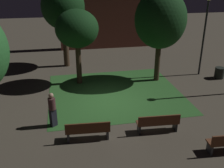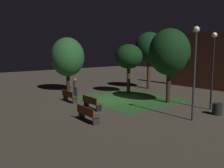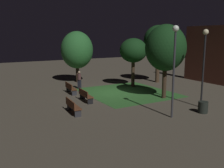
% 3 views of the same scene
% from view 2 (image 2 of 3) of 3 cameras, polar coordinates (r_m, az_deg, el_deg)
% --- Properties ---
extents(ground_plane, '(60.00, 60.00, 0.00)m').
position_cam_2_polar(ground_plane, '(19.73, 0.25, -3.67)').
color(ground_plane, '#4C4438').
extents(grass_lawn, '(7.37, 6.75, 0.01)m').
position_cam_2_polar(grass_lawn, '(20.10, 3.67, -3.46)').
color(grass_lawn, '#2D6028').
rests_on(grass_lawn, ground).
extents(bench_near_trees, '(1.83, 0.60, 0.88)m').
position_cam_2_polar(bench_near_trees, '(19.09, -9.94, -2.72)').
color(bench_near_trees, '#512D19').
rests_on(bench_near_trees, ground).
extents(bench_front_left, '(1.82, 0.58, 0.88)m').
position_cam_2_polar(bench_front_left, '(16.61, -4.82, -4.25)').
color(bench_front_left, brown).
rests_on(bench_front_left, ground).
extents(bench_front_right, '(1.83, 0.61, 0.88)m').
position_cam_2_polar(bench_front_right, '(13.80, -5.76, -6.81)').
color(bench_front_right, brown).
rests_on(bench_front_right, ground).
extents(tree_left_canopy, '(2.94, 2.94, 5.74)m').
position_cam_2_polar(tree_left_canopy, '(25.25, 8.67, 8.29)').
color(tree_left_canopy, '#423021').
rests_on(tree_left_canopy, ground).
extents(tree_right_canopy, '(2.50, 2.50, 4.48)m').
position_cam_2_polar(tree_right_canopy, '(22.32, 3.91, 6.31)').
color(tree_right_canopy, '#38281C').
rests_on(tree_right_canopy, ground).
extents(tree_tall_center, '(3.21, 3.21, 5.15)m').
position_cam_2_polar(tree_tall_center, '(24.03, -10.30, 6.17)').
color(tree_tall_center, '#2D2116').
rests_on(tree_tall_center, ground).
extents(tree_back_right, '(3.03, 3.03, 5.54)m').
position_cam_2_polar(tree_back_right, '(18.72, 13.20, 7.18)').
color(tree_back_right, '#38281C').
rests_on(tree_back_right, ground).
extents(lamp_post_path_center, '(0.36, 0.36, 5.26)m').
position_cam_2_polar(lamp_post_path_center, '(14.28, 18.74, 5.59)').
color(lamp_post_path_center, '#333338').
rests_on(lamp_post_path_center, ground).
extents(lamp_post_plaza_east, '(0.36, 0.36, 5.11)m').
position_cam_2_polar(lamp_post_plaza_east, '(17.38, 22.47, 5.48)').
color(lamp_post_plaza_east, black).
rests_on(lamp_post_plaza_east, ground).
extents(trash_bin, '(0.60, 0.60, 0.72)m').
position_cam_2_polar(trash_bin, '(16.55, 23.28, -5.37)').
color(trash_bin, black).
rests_on(trash_bin, ground).
extents(pedestrian, '(0.34, 0.33, 1.61)m').
position_cam_2_polar(pedestrian, '(20.90, -8.56, -0.73)').
color(pedestrian, black).
rests_on(pedestrian, ground).
extents(building_wall_backdrop, '(8.57, 0.80, 5.68)m').
position_cam_2_polar(building_wall_backdrop, '(26.73, 21.56, 4.99)').
color(building_wall_backdrop, brown).
rests_on(building_wall_backdrop, ground).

